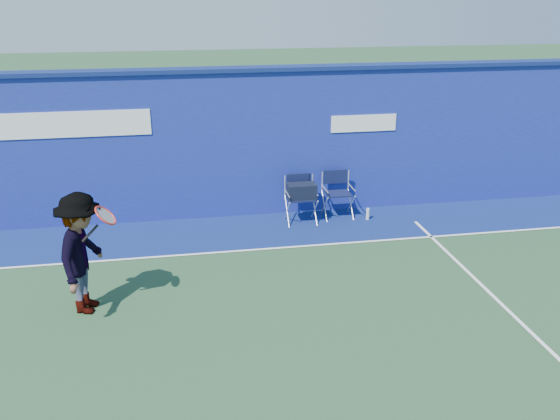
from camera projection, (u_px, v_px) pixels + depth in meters
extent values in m
plane|color=#26472A|center=(210.00, 355.00, 7.85)|extent=(80.00, 80.00, 0.00)
cube|color=navy|center=(191.00, 147.00, 12.11)|extent=(24.00, 0.40, 3.00)
cube|color=navy|center=(186.00, 70.00, 11.56)|extent=(24.00, 0.50, 0.08)
cube|color=white|center=(30.00, 126.00, 11.21)|extent=(4.50, 0.02, 0.50)
cube|color=white|center=(364.00, 123.00, 12.36)|extent=(1.40, 0.02, 0.35)
cube|color=navy|center=(197.00, 235.00, 11.63)|extent=(24.00, 1.80, 0.01)
cube|color=white|center=(199.00, 254.00, 10.79)|extent=(24.00, 0.06, 0.01)
cube|color=#0F1538|center=(301.00, 198.00, 12.08)|extent=(0.51, 0.43, 0.03)
cube|color=silver|center=(299.00, 185.00, 12.24)|extent=(0.58, 0.03, 0.42)
cube|color=#0F1538|center=(299.00, 181.00, 12.21)|extent=(0.51, 0.03, 0.29)
cube|color=black|center=(302.00, 191.00, 12.00)|extent=(0.58, 0.34, 0.32)
cube|color=#0F1538|center=(299.00, 179.00, 12.20)|extent=(0.42, 0.06, 0.23)
cube|color=#0F1538|center=(338.00, 194.00, 12.36)|extent=(0.51, 0.43, 0.03)
cube|color=silver|center=(335.00, 180.00, 12.52)|extent=(0.57, 0.03, 0.42)
cube|color=#0F1538|center=(335.00, 177.00, 12.49)|extent=(0.51, 0.03, 0.29)
cylinder|color=silver|center=(368.00, 214.00, 12.36)|extent=(0.07, 0.07, 0.25)
imported|color=#EA4738|center=(82.00, 253.00, 8.66)|extent=(0.92, 1.31, 1.85)
torus|color=red|center=(105.00, 215.00, 8.39)|extent=(0.33, 0.41, 0.28)
cylinder|color=gray|center=(105.00, 215.00, 8.39)|extent=(0.27, 0.34, 0.22)
cylinder|color=black|center=(90.00, 233.00, 8.41)|extent=(0.27, 0.07, 0.27)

